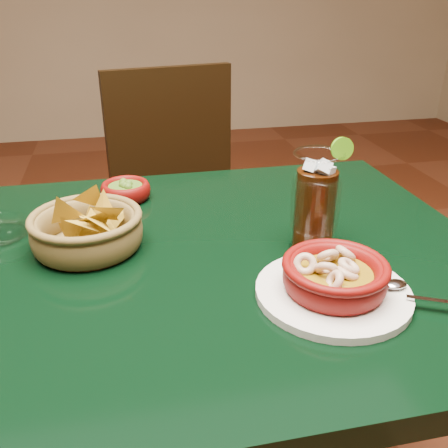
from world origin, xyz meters
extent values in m
cube|color=black|center=(0.00, 0.00, 0.73)|extent=(1.20, 0.80, 0.04)
cylinder|color=black|center=(0.54, 0.34, 0.35)|extent=(0.06, 0.06, 0.71)
cube|color=black|center=(0.19, 0.64, 0.46)|extent=(0.51, 0.51, 0.04)
cylinder|color=black|center=(0.04, 0.42, 0.23)|extent=(0.04, 0.04, 0.46)
cylinder|color=black|center=(0.41, 0.49, 0.23)|extent=(0.04, 0.04, 0.46)
cylinder|color=black|center=(-0.03, 0.79, 0.23)|extent=(0.04, 0.04, 0.46)
cylinder|color=black|center=(0.33, 0.86, 0.23)|extent=(0.04, 0.04, 0.46)
cube|color=black|center=(0.15, 0.83, 0.71)|extent=(0.41, 0.11, 0.45)
cylinder|color=silver|center=(0.27, -0.17, 0.76)|extent=(0.23, 0.23, 0.01)
cylinder|color=#540605|center=(0.27, -0.17, 0.77)|extent=(0.13, 0.13, 0.01)
torus|color=#540605|center=(0.27, -0.17, 0.78)|extent=(0.17, 0.17, 0.04)
torus|color=#540605|center=(0.27, -0.17, 0.80)|extent=(0.15, 0.15, 0.01)
cylinder|color=#75570B|center=(0.27, -0.17, 0.79)|extent=(0.12, 0.12, 0.01)
torus|color=tan|center=(0.29, -0.17, 0.80)|extent=(0.04, 0.04, 0.03)
torus|color=tan|center=(0.30, -0.14, 0.80)|extent=(0.04, 0.04, 0.04)
torus|color=tan|center=(0.27, -0.14, 0.80)|extent=(0.04, 0.03, 0.04)
torus|color=tan|center=(0.23, -0.16, 0.80)|extent=(0.05, 0.04, 0.04)
torus|color=tan|center=(0.25, -0.17, 0.80)|extent=(0.04, 0.04, 0.04)
torus|color=tan|center=(0.26, -0.20, 0.80)|extent=(0.03, 0.04, 0.04)
torus|color=tan|center=(0.28, -0.18, 0.79)|extent=(0.05, 0.05, 0.03)
cube|color=silver|center=(0.40, -0.24, 0.77)|extent=(0.09, 0.05, 0.00)
ellipsoid|color=silver|center=(0.36, -0.19, 0.77)|extent=(0.04, 0.03, 0.01)
cylinder|color=brown|center=(-0.08, 0.06, 0.75)|extent=(0.16, 0.16, 0.01)
torus|color=brown|center=(-0.08, 0.06, 0.78)|extent=(0.22, 0.22, 0.06)
torus|color=brown|center=(-0.08, 0.06, 0.81)|extent=(0.19, 0.19, 0.01)
cone|color=gold|center=(-0.11, 0.07, 0.82)|extent=(0.08, 0.03, 0.08)
cone|color=gold|center=(-0.11, 0.07, 0.79)|extent=(0.09, 0.06, 0.08)
cone|color=gold|center=(-0.08, 0.08, 0.80)|extent=(0.08, 0.09, 0.06)
cone|color=gold|center=(-0.05, 0.08, 0.78)|extent=(0.05, 0.09, 0.09)
cone|color=gold|center=(-0.07, 0.05, 0.79)|extent=(0.07, 0.05, 0.07)
cone|color=gold|center=(-0.10, 0.05, 0.79)|extent=(0.09, 0.04, 0.09)
cone|color=gold|center=(-0.10, 0.04, 0.78)|extent=(0.04, 0.09, 0.09)
cone|color=gold|center=(-0.04, 0.04, 0.83)|extent=(0.10, 0.07, 0.07)
cone|color=gold|center=(-0.05, 0.06, 0.82)|extent=(0.06, 0.06, 0.08)
cone|color=gold|center=(-0.07, 0.09, 0.83)|extent=(0.09, 0.03, 0.09)
cone|color=gold|center=(-0.09, 0.08, 0.79)|extent=(0.09, 0.07, 0.07)
cone|color=gold|center=(-0.06, 0.05, 0.81)|extent=(0.10, 0.07, 0.08)
cone|color=gold|center=(-0.08, 0.10, 0.80)|extent=(0.03, 0.09, 0.08)
cone|color=gold|center=(-0.06, 0.03, 0.81)|extent=(0.07, 0.07, 0.05)
cone|color=gold|center=(-0.04, 0.09, 0.79)|extent=(0.10, 0.05, 0.09)
cone|color=gold|center=(-0.08, 0.04, 0.81)|extent=(0.08, 0.09, 0.03)
cylinder|color=#540605|center=(-0.01, 0.27, 0.75)|extent=(0.09, 0.09, 0.01)
torus|color=#540605|center=(-0.01, 0.27, 0.77)|extent=(0.12, 0.12, 0.04)
cylinder|color=#2C5012|center=(-0.01, 0.27, 0.78)|extent=(0.07, 0.07, 0.01)
sphere|color=#2C5012|center=(-0.01, 0.26, 0.78)|extent=(0.02, 0.02, 0.02)
sphere|color=#2C5012|center=(0.00, 0.27, 0.78)|extent=(0.02, 0.02, 0.02)
sphere|color=#2C5012|center=(-0.01, 0.28, 0.78)|extent=(0.02, 0.02, 0.02)
sphere|color=#2C5012|center=(-0.01, 0.25, 0.78)|extent=(0.02, 0.02, 0.02)
sphere|color=#2C5012|center=(-0.02, 0.27, 0.78)|extent=(0.02, 0.02, 0.02)
cylinder|color=white|center=(0.29, -0.02, 0.75)|extent=(0.08, 0.08, 0.01)
torus|color=white|center=(0.29, -0.02, 0.84)|extent=(0.17, 0.17, 0.09)
cylinder|color=black|center=(0.29, -0.02, 0.82)|extent=(0.07, 0.07, 0.14)
cube|color=silver|center=(0.30, -0.04, 0.90)|extent=(0.03, 0.03, 0.03)
cube|color=silver|center=(0.31, -0.02, 0.86)|extent=(0.03, 0.03, 0.03)
cube|color=silver|center=(0.29, -0.03, 0.88)|extent=(0.03, 0.03, 0.03)
cube|color=silver|center=(0.30, -0.04, 0.89)|extent=(0.03, 0.03, 0.02)
cube|color=silver|center=(0.28, -0.02, 0.90)|extent=(0.03, 0.03, 0.03)
torus|color=white|center=(0.29, -0.02, 0.92)|extent=(0.08, 0.08, 0.00)
cylinder|color=#499210|center=(0.33, -0.02, 0.93)|extent=(0.04, 0.01, 0.04)
camera|label=1|loc=(-0.01, -0.73, 1.16)|focal=40.00mm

